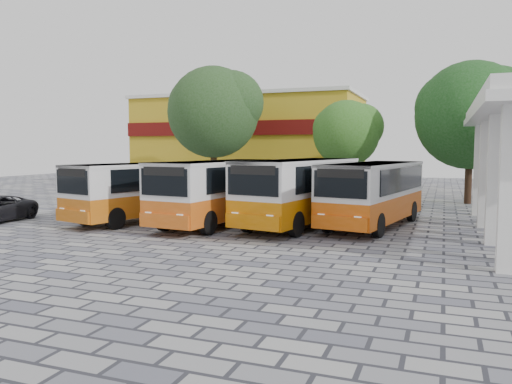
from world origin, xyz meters
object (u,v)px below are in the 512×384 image
at_px(bus_centre_right, 300,188).
at_px(bus_far_right, 373,190).
at_px(bus_centre_left, 218,188).
at_px(bus_far_left, 142,188).

distance_m(bus_centre_right, bus_far_right, 3.26).
relative_size(bus_centre_right, bus_far_right, 1.05).
bearing_deg(bus_centre_left, bus_far_left, -170.90).
bearing_deg(bus_far_left, bus_centre_left, 17.19).
bearing_deg(bus_centre_right, bus_centre_left, -155.38).
distance_m(bus_far_left, bus_far_right, 10.92).
relative_size(bus_far_left, bus_far_right, 0.98).
xyz_separation_m(bus_centre_left, bus_far_right, (6.75, 1.85, -0.04)).
bearing_deg(bus_far_left, bus_far_right, 25.13).
bearing_deg(bus_far_left, bus_centre_right, 22.81).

